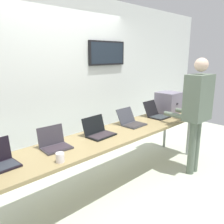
{
  "coord_description": "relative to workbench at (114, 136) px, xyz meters",
  "views": [
    {
      "loc": [
        -2.12,
        -2.13,
        1.8
      ],
      "look_at": [
        0.08,
        0.13,
        1.02
      ],
      "focal_mm": 37.2,
      "sensor_mm": 36.0,
      "label": 1
    }
  ],
  "objects": [
    {
      "name": "laptop_station_4",
      "position": [
        1.11,
        0.09,
        0.1
      ],
      "size": [
        0.31,
        0.38,
        0.26
      ],
      "color": "black",
      "rests_on": "workbench"
    },
    {
      "name": "laptop_station_3",
      "position": [
        0.46,
        0.09,
        0.1
      ],
      "size": [
        0.34,
        0.37,
        0.23
      ],
      "color": "#383A41",
      "rests_on": "workbench"
    },
    {
      "name": "person",
      "position": [
        1.11,
        -0.62,
        0.36
      ],
      "size": [
        0.45,
        0.59,
        1.76
      ],
      "color": "#5A6959",
      "rests_on": "ground"
    },
    {
      "name": "coffee_mug",
      "position": [
        -1.0,
        -0.25,
        0.09
      ],
      "size": [
        0.09,
        0.09,
        0.1
      ],
      "color": "white",
      "rests_on": "workbench"
    },
    {
      "name": "laptop_station_1",
      "position": [
        -0.85,
        0.11,
        0.1
      ],
      "size": [
        0.33,
        0.3,
        0.24
      ],
      "color": "#37333A",
      "rests_on": "workbench"
    },
    {
      "name": "equipment_box",
      "position": [
        1.53,
        0.13,
        0.24
      ],
      "size": [
        0.37,
        0.38,
        0.38
      ],
      "color": "slate",
      "rests_on": "workbench"
    },
    {
      "name": "workbench",
      "position": [
        0.0,
        0.0,
        0.0
      ],
      "size": [
        3.53,
        0.7,
        0.76
      ],
      "color": "#8F7C50",
      "rests_on": "ground"
    },
    {
      "name": "ground",
      "position": [
        0.0,
        0.0,
        -0.73
      ],
      "size": [
        8.0,
        8.0,
        0.04
      ],
      "primitive_type": "cube",
      "color": "#B3BAA7"
    },
    {
      "name": "back_wall",
      "position": [
        0.02,
        1.13,
        0.68
      ],
      "size": [
        8.0,
        0.11,
        2.76
      ],
      "color": "silver",
      "rests_on": "ground"
    },
    {
      "name": "laptop_station_2",
      "position": [
        -0.21,
        0.08,
        0.1
      ],
      "size": [
        0.39,
        0.32,
        0.24
      ],
      "color": "black",
      "rests_on": "workbench"
    }
  ]
}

